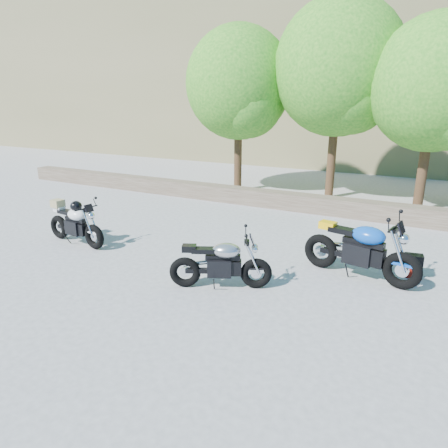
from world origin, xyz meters
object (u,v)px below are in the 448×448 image
Objects in this scene: blue_bike at (361,250)px; backpack at (413,266)px; silver_bike at (221,264)px; white_bike at (75,223)px.

blue_bike reaches higher than backpack.
backpack is at bearing 10.04° from silver_bike.
silver_bike is 4.10m from white_bike.
blue_bike is 1.11m from backpack.
silver_bike is 3.67m from backpack.
backpack is at bearing 43.01° from blue_bike.
blue_bike is at bearing -157.16° from backpack.
white_bike is (-4.07, 0.45, 0.06)m from silver_bike.
white_bike is 0.84× the size of blue_bike.
silver_bike is at bearing -0.02° from white_bike.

